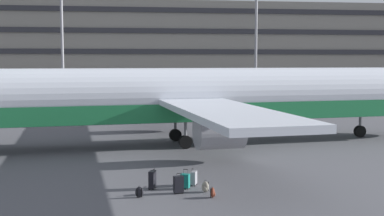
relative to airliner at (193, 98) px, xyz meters
The scene contains 12 objects.
ground_plane 3.62m from the airliner, 136.96° to the left, with size 600.00×600.00×0.00m, color #4C4C51.
terminal_structure 45.13m from the airliner, 91.39° to the left, with size 153.60×18.47×14.68m.
airliner is the anchor object (origin of this frame).
light_mast_left 35.07m from the airliner, 112.78° to the left, with size 1.80×0.50×21.20m.
light_mast_center_left 35.30m from the airliner, 67.86° to the left, with size 1.80×0.50×23.88m.
suitcase_small 11.95m from the airliner, 97.31° to the right, with size 0.37×0.51×0.80m.
suitcase_laid_flat 12.56m from the airliner, 99.21° to the right, with size 0.47×0.41×0.90m.
suitcase_large 13.36m from the airliner, 100.33° to the right, with size 0.48×0.36×0.94m.
suitcase_navy 12.72m from the airliner, 106.18° to the right, with size 0.39×0.52×0.93m.
backpack_scuffed 14.06m from the airliner, 93.94° to the right, with size 0.28×0.39×0.50m.
backpack_silver 13.19m from the airliner, 95.06° to the right, with size 0.41×0.40×0.54m.
backpack_black 14.21m from the airliner, 107.08° to the right, with size 0.36×0.23×0.53m.
Camera 1 is at (-3.32, -34.79, 5.80)m, focal length 45.31 mm.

